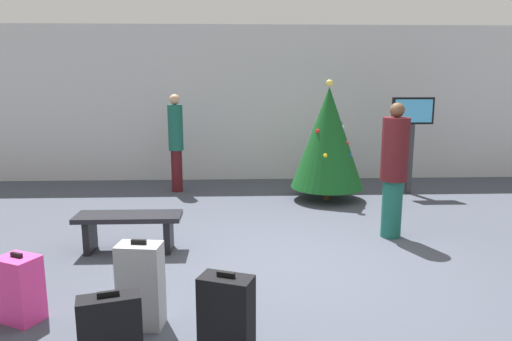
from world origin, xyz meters
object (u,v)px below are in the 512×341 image
(waiting_bench, at_px, (129,224))
(suitcase_2, at_px, (20,289))
(suitcase_4, at_px, (226,316))
(suitcase_3, at_px, (141,286))
(traveller_0, at_px, (176,140))
(suitcase_0, at_px, (111,336))
(traveller_1, at_px, (394,168))
(flight_info_kiosk, at_px, (412,128))
(holiday_tree, at_px, (328,138))

(waiting_bench, xyz_separation_m, suitcase_2, (-0.58, -1.72, -0.05))
(suitcase_4, bearing_deg, suitcase_3, 148.28)
(traveller_0, height_order, suitcase_3, traveller_0)
(suitcase_0, bearing_deg, traveller_1, 44.64)
(suitcase_4, bearing_deg, traveller_1, 51.36)
(suitcase_4, bearing_deg, suitcase_2, 161.86)
(flight_info_kiosk, bearing_deg, suitcase_0, -127.30)
(holiday_tree, relative_size, traveller_1, 1.16)
(traveller_1, xyz_separation_m, suitcase_0, (-3.03, -2.99, -0.66))
(suitcase_0, height_order, suitcase_2, suitcase_0)
(suitcase_0, distance_m, suitcase_3, 0.71)
(flight_info_kiosk, xyz_separation_m, suitcase_0, (-4.17, -5.47, -0.92))
(suitcase_2, bearing_deg, waiting_bench, 71.28)
(flight_info_kiosk, relative_size, waiting_bench, 1.38)
(flight_info_kiosk, bearing_deg, holiday_tree, -165.14)
(waiting_bench, xyz_separation_m, suitcase_0, (0.44, -2.57, -0.04))
(traveller_1, bearing_deg, suitcase_0, -135.36)
(suitcase_3, bearing_deg, traveller_0, 93.52)
(waiting_bench, distance_m, suitcase_2, 1.82)
(holiday_tree, xyz_separation_m, flight_info_kiosk, (1.64, 0.44, 0.11))
(traveller_1, relative_size, suitcase_3, 2.30)
(traveller_0, relative_size, suitcase_3, 2.33)
(suitcase_2, bearing_deg, traveller_0, 80.97)
(suitcase_0, xyz_separation_m, suitcase_2, (-1.02, 0.85, -0.01))
(holiday_tree, bearing_deg, traveller_1, -76.08)
(traveller_1, height_order, suitcase_2, traveller_1)
(traveller_1, xyz_separation_m, suitcase_2, (-4.05, -2.14, -0.67))
(holiday_tree, bearing_deg, waiting_bench, -140.22)
(flight_info_kiosk, bearing_deg, waiting_bench, -147.79)
(waiting_bench, distance_m, traveller_0, 3.29)
(flight_info_kiosk, relative_size, suitcase_4, 2.62)
(suitcase_0, xyz_separation_m, suitcase_4, (0.83, 0.24, 0.01))
(flight_info_kiosk, bearing_deg, traveller_1, -114.67)
(traveller_0, bearing_deg, suitcase_4, -79.16)
(holiday_tree, xyz_separation_m, suitcase_4, (-1.69, -4.79, -0.79))
(holiday_tree, distance_m, suitcase_0, 5.69)
(suitcase_0, bearing_deg, flight_info_kiosk, 52.70)
(traveller_0, bearing_deg, suitcase_0, -87.70)
(suitcase_2, height_order, suitcase_3, suitcase_3)
(traveller_0, distance_m, suitcase_4, 5.69)
(traveller_0, distance_m, traveller_1, 4.30)
(flight_info_kiosk, xyz_separation_m, traveller_1, (-1.14, -2.48, -0.27))
(suitcase_2, bearing_deg, traveller_1, 27.90)
(waiting_bench, bearing_deg, suitcase_0, -80.38)
(holiday_tree, bearing_deg, suitcase_2, -130.24)
(suitcase_4, bearing_deg, flight_info_kiosk, 57.46)
(traveller_0, relative_size, suitcase_2, 2.90)
(waiting_bench, xyz_separation_m, traveller_1, (3.46, 0.42, 0.61))
(suitcase_0, bearing_deg, traveller_0, 92.30)
(flight_info_kiosk, relative_size, suitcase_0, 2.73)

